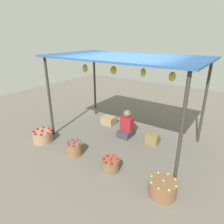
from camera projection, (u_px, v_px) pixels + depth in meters
name	position (u px, v px, depth m)	size (l,w,h in m)	color
ground_plane	(123.00, 138.00, 5.54)	(14.00, 14.00, 0.00)	#6C665A
market_stall_structure	(125.00, 62.00, 4.79)	(3.85, 2.24, 2.23)	#38332D
vendor_person	(126.00, 126.00, 5.54)	(0.36, 0.44, 0.78)	#3C3842
basket_red_apples	(43.00, 136.00, 5.31)	(0.52, 0.52, 0.34)	#A37C5E
basket_purple_onions	(74.00, 148.00, 4.72)	(0.38, 0.38, 0.36)	brown
basket_red_tomatoes	(110.00, 164.00, 4.18)	(0.39, 0.39, 0.30)	brown
basket_limes	(163.00, 188.00, 3.51)	(0.50, 0.50, 0.32)	brown
wooden_crate_near_vendor	(152.00, 139.00, 5.20)	(0.32, 0.24, 0.27)	olive
wooden_crate_stacked_rear	(109.00, 120.00, 6.35)	(0.41, 0.34, 0.25)	#A2835A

